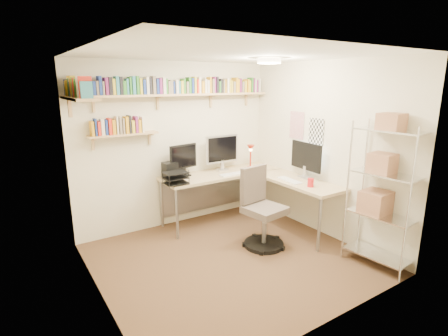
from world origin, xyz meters
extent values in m
plane|color=#4B3320|center=(0.00, 0.00, 0.00)|extent=(3.20, 3.20, 0.00)
cube|color=beige|center=(0.00, 1.50, 1.25)|extent=(3.20, 0.04, 2.50)
cube|color=beige|center=(-1.60, 0.00, 1.25)|extent=(0.04, 3.00, 2.50)
cube|color=beige|center=(1.60, 0.00, 1.25)|extent=(0.04, 3.00, 2.50)
cube|color=beige|center=(0.00, -1.50, 1.25)|extent=(3.20, 0.04, 2.50)
cube|color=white|center=(0.00, 0.00, 2.50)|extent=(3.20, 3.00, 0.04)
cube|color=white|center=(1.59, 0.55, 1.55)|extent=(0.01, 0.30, 0.42)
cube|color=white|center=(1.59, 0.15, 1.50)|extent=(0.01, 0.28, 0.38)
cylinder|color=#FFEAC6|center=(0.70, 0.20, 2.46)|extent=(0.30, 0.30, 0.06)
cube|color=tan|center=(0.00, 1.38, 2.02)|extent=(3.05, 0.25, 0.03)
cube|color=tan|center=(-1.48, 0.95, 2.02)|extent=(0.25, 1.00, 0.03)
cube|color=tan|center=(-0.85, 1.40, 1.50)|extent=(0.95, 0.20, 0.02)
cube|color=tan|center=(-1.20, 1.44, 1.95)|extent=(0.03, 0.20, 0.20)
cube|color=tan|center=(-0.30, 1.44, 1.95)|extent=(0.03, 0.20, 0.20)
cube|color=tan|center=(0.60, 1.44, 1.95)|extent=(0.03, 0.20, 0.20)
cube|color=tan|center=(1.30, 1.44, 1.95)|extent=(0.03, 0.20, 0.20)
cube|color=black|center=(-1.46, 1.38, 2.13)|extent=(0.04, 0.12, 0.19)
cube|color=red|center=(-1.42, 1.38, 2.15)|extent=(0.03, 0.14, 0.23)
cube|color=navy|center=(-1.38, 1.38, 2.16)|extent=(0.04, 0.14, 0.25)
cube|color=red|center=(-1.33, 1.38, 2.12)|extent=(0.03, 0.11, 0.18)
cube|color=black|center=(-1.29, 1.38, 2.13)|extent=(0.04, 0.13, 0.18)
cube|color=#7D2164|center=(-1.25, 1.38, 2.15)|extent=(0.03, 0.13, 0.23)
cube|color=navy|center=(-1.20, 1.38, 2.12)|extent=(0.04, 0.13, 0.18)
cube|color=#7B6D5A|center=(-1.16, 1.38, 2.12)|extent=(0.03, 0.13, 0.18)
cube|color=navy|center=(-1.13, 1.38, 2.16)|extent=(0.04, 0.15, 0.24)
cube|color=#7B6D5A|center=(-1.09, 1.38, 2.12)|extent=(0.02, 0.13, 0.18)
cube|color=#7D2164|center=(-1.05, 1.38, 2.15)|extent=(0.04, 0.14, 0.22)
cube|color=black|center=(-1.00, 1.38, 2.15)|extent=(0.04, 0.12, 0.23)
cube|color=gold|center=(-0.95, 1.38, 2.14)|extent=(0.04, 0.12, 0.21)
cube|color=teal|center=(-0.91, 1.38, 2.16)|extent=(0.04, 0.13, 0.24)
cube|color=black|center=(-0.86, 1.38, 2.15)|extent=(0.04, 0.14, 0.24)
cube|color=#2E7727|center=(-0.81, 1.38, 2.13)|extent=(0.04, 0.12, 0.18)
cube|color=teal|center=(-0.77, 1.38, 2.14)|extent=(0.03, 0.11, 0.21)
cube|color=#2E7727|center=(-0.73, 1.38, 2.15)|extent=(0.03, 0.13, 0.23)
cube|color=teal|center=(-0.69, 1.38, 2.16)|extent=(0.04, 0.13, 0.24)
cube|color=#2E7727|center=(-0.64, 1.38, 2.16)|extent=(0.04, 0.14, 0.24)
cube|color=gold|center=(-0.59, 1.38, 2.14)|extent=(0.03, 0.11, 0.21)
cube|color=navy|center=(-0.54, 1.38, 2.13)|extent=(0.04, 0.13, 0.20)
cube|color=beige|center=(-0.50, 1.38, 2.15)|extent=(0.04, 0.14, 0.23)
cube|color=black|center=(-0.45, 1.38, 2.15)|extent=(0.03, 0.12, 0.23)
cube|color=#7B6D5A|center=(-0.40, 1.38, 2.16)|extent=(0.04, 0.12, 0.25)
cube|color=navy|center=(-0.35, 1.38, 2.14)|extent=(0.03, 0.14, 0.21)
cube|color=#7D2164|center=(-0.30, 1.38, 2.14)|extent=(0.04, 0.13, 0.22)
cube|color=beige|center=(-0.25, 1.38, 2.15)|extent=(0.04, 0.15, 0.23)
cube|color=#2E7727|center=(-0.21, 1.38, 2.14)|extent=(0.03, 0.12, 0.21)
cube|color=#7B6D5A|center=(-0.18, 1.38, 2.12)|extent=(0.03, 0.14, 0.18)
cube|color=#7B6D5A|center=(-0.14, 1.38, 2.13)|extent=(0.04, 0.12, 0.19)
cube|color=navy|center=(-0.10, 1.38, 2.12)|extent=(0.02, 0.12, 0.17)
cube|color=beige|center=(-0.06, 1.38, 2.13)|extent=(0.04, 0.15, 0.20)
cube|color=teal|center=(-0.02, 1.38, 2.12)|extent=(0.03, 0.14, 0.18)
cube|color=gold|center=(0.02, 1.38, 2.13)|extent=(0.04, 0.14, 0.18)
cube|color=#2E7727|center=(0.07, 1.38, 2.14)|extent=(0.03, 0.12, 0.21)
cube|color=#7B6D5A|center=(0.11, 1.38, 2.12)|extent=(0.04, 0.14, 0.17)
cube|color=#2E7727|center=(0.16, 1.38, 2.15)|extent=(0.03, 0.13, 0.23)
cube|color=navy|center=(0.20, 1.38, 2.15)|extent=(0.03, 0.14, 0.22)
cube|color=gold|center=(0.25, 1.38, 2.16)|extent=(0.03, 0.13, 0.24)
cube|color=red|center=(0.28, 1.38, 2.14)|extent=(0.03, 0.15, 0.20)
cube|color=beige|center=(0.33, 1.38, 2.15)|extent=(0.03, 0.11, 0.24)
cube|color=orange|center=(0.38, 1.38, 2.12)|extent=(0.04, 0.12, 0.18)
cube|color=beige|center=(0.43, 1.38, 2.14)|extent=(0.04, 0.11, 0.20)
cube|color=beige|center=(0.47, 1.38, 2.13)|extent=(0.03, 0.13, 0.19)
cube|color=orange|center=(0.51, 1.38, 2.16)|extent=(0.03, 0.11, 0.24)
cube|color=#7B6D5A|center=(0.55, 1.38, 2.14)|extent=(0.03, 0.13, 0.21)
cube|color=#7D2164|center=(0.59, 1.38, 2.16)|extent=(0.03, 0.12, 0.24)
cube|color=black|center=(0.63, 1.38, 2.16)|extent=(0.03, 0.14, 0.25)
cube|color=#2E7727|center=(0.67, 1.38, 2.12)|extent=(0.03, 0.14, 0.18)
cube|color=black|center=(0.71, 1.38, 2.14)|extent=(0.04, 0.12, 0.21)
cube|color=#7B6D5A|center=(0.75, 1.38, 2.13)|extent=(0.03, 0.13, 0.20)
cube|color=orange|center=(0.79, 1.38, 2.14)|extent=(0.02, 0.11, 0.20)
cube|color=beige|center=(0.83, 1.38, 2.15)|extent=(0.04, 0.14, 0.22)
cube|color=gold|center=(0.87, 1.38, 2.14)|extent=(0.03, 0.12, 0.20)
cube|color=gold|center=(0.91, 1.38, 2.13)|extent=(0.03, 0.12, 0.18)
cube|color=#7B6D5A|center=(0.94, 1.38, 2.12)|extent=(0.04, 0.14, 0.17)
cube|color=orange|center=(0.99, 1.38, 2.15)|extent=(0.04, 0.14, 0.23)
cube|color=orange|center=(1.03, 1.38, 2.14)|extent=(0.03, 0.13, 0.21)
cube|color=#7D2164|center=(1.07, 1.38, 2.15)|extent=(0.03, 0.12, 0.22)
cube|color=#7B6D5A|center=(1.12, 1.38, 2.12)|extent=(0.04, 0.13, 0.17)
cube|color=gold|center=(1.17, 1.38, 2.13)|extent=(0.04, 0.13, 0.19)
cube|color=orange|center=(1.22, 1.38, 2.14)|extent=(0.03, 0.14, 0.21)
cube|color=gold|center=(1.26, 1.38, 2.13)|extent=(0.04, 0.12, 0.19)
cube|color=#2E7727|center=(1.31, 1.38, 2.15)|extent=(0.04, 0.13, 0.24)
cube|color=#7D2164|center=(1.34, 1.38, 2.15)|extent=(0.03, 0.13, 0.23)
cube|color=beige|center=(1.38, 1.38, 2.15)|extent=(0.03, 0.12, 0.22)
cube|color=#7D2164|center=(1.41, 1.38, 2.13)|extent=(0.03, 0.11, 0.19)
cube|color=beige|center=(1.45, 1.38, 2.14)|extent=(0.03, 0.15, 0.21)
cube|color=teal|center=(-1.48, 0.52, 2.12)|extent=(0.12, 0.04, 0.17)
cube|color=red|center=(-1.48, 0.56, 2.15)|extent=(0.13, 0.04, 0.23)
cube|color=orange|center=(-1.48, 0.61, 2.13)|extent=(0.11, 0.03, 0.20)
cube|color=beige|center=(-1.48, 0.64, 2.15)|extent=(0.14, 0.04, 0.23)
cube|color=beige|center=(-1.48, 0.70, 2.14)|extent=(0.12, 0.04, 0.20)
cube|color=#2E7727|center=(-1.48, 0.74, 2.12)|extent=(0.15, 0.04, 0.17)
cube|color=#2E7727|center=(-1.48, 0.79, 2.14)|extent=(0.13, 0.03, 0.20)
cube|color=orange|center=(-1.48, 0.83, 2.14)|extent=(0.12, 0.04, 0.21)
cube|color=red|center=(-1.48, 0.87, 2.14)|extent=(0.14, 0.03, 0.21)
cube|color=#7B6D5A|center=(-1.48, 0.92, 2.12)|extent=(0.14, 0.03, 0.17)
cube|color=#2E7727|center=(-1.48, 0.97, 2.14)|extent=(0.12, 0.04, 0.22)
cube|color=gold|center=(-1.48, 1.01, 2.13)|extent=(0.11, 0.03, 0.20)
cube|color=gold|center=(-1.48, 1.05, 2.15)|extent=(0.11, 0.03, 0.24)
cube|color=orange|center=(-1.48, 1.08, 2.14)|extent=(0.12, 0.03, 0.22)
cube|color=navy|center=(-1.48, 1.11, 2.12)|extent=(0.13, 0.02, 0.17)
cube|color=beige|center=(-1.48, 1.16, 2.14)|extent=(0.12, 0.03, 0.20)
cube|color=#2E7727|center=(-1.48, 1.21, 2.14)|extent=(0.12, 0.04, 0.21)
cube|color=orange|center=(-1.48, 1.25, 2.15)|extent=(0.12, 0.03, 0.24)
cube|color=orange|center=(-1.48, 1.29, 2.13)|extent=(0.15, 0.04, 0.19)
cube|color=gold|center=(-1.48, 1.34, 2.12)|extent=(0.15, 0.03, 0.18)
cube|color=navy|center=(-1.48, 1.38, 2.13)|extent=(0.15, 0.03, 0.20)
cube|color=orange|center=(-1.26, 1.40, 1.61)|extent=(0.03, 0.14, 0.19)
cube|color=navy|center=(-1.22, 1.40, 1.62)|extent=(0.02, 0.12, 0.22)
cube|color=red|center=(-1.18, 1.40, 1.60)|extent=(0.04, 0.13, 0.18)
cube|color=beige|center=(-1.13, 1.40, 1.62)|extent=(0.04, 0.12, 0.22)
cube|color=navy|center=(-1.08, 1.40, 1.61)|extent=(0.03, 0.12, 0.20)
cube|color=red|center=(-1.04, 1.40, 1.62)|extent=(0.04, 0.13, 0.22)
cube|color=orange|center=(-0.99, 1.40, 1.61)|extent=(0.04, 0.11, 0.19)
cube|color=beige|center=(-0.94, 1.40, 1.63)|extent=(0.02, 0.13, 0.24)
cube|color=#7B6D5A|center=(-0.90, 1.40, 1.63)|extent=(0.03, 0.15, 0.23)
cube|color=#7B6D5A|center=(-0.86, 1.40, 1.62)|extent=(0.03, 0.13, 0.21)
cube|color=orange|center=(-0.81, 1.40, 1.63)|extent=(0.04, 0.14, 0.23)
cube|color=black|center=(-0.77, 1.40, 1.63)|extent=(0.03, 0.14, 0.24)
cube|color=gold|center=(-0.72, 1.40, 1.60)|extent=(0.04, 0.13, 0.17)
cube|color=#7D2164|center=(-0.67, 1.40, 1.63)|extent=(0.04, 0.13, 0.23)
cube|color=orange|center=(-0.63, 1.40, 1.60)|extent=(0.04, 0.12, 0.18)
cube|color=beige|center=(-0.58, 1.40, 1.62)|extent=(0.03, 0.13, 0.22)
cube|color=tan|center=(0.65, 1.18, 0.77)|extent=(2.04, 0.64, 0.04)
cube|color=tan|center=(1.35, 0.18, 0.77)|extent=(0.64, 1.40, 0.04)
cylinder|color=gray|center=(-0.32, 0.91, 0.38)|extent=(0.04, 0.04, 0.75)
cylinder|color=gray|center=(-0.32, 1.45, 0.38)|extent=(0.04, 0.04, 0.75)
cylinder|color=gray|center=(1.62, 1.45, 0.38)|extent=(0.04, 0.04, 0.75)
cylinder|color=gray|center=(1.08, -0.46, 0.38)|extent=(0.04, 0.04, 0.75)
cylinder|color=gray|center=(1.62, -0.46, 0.38)|extent=(0.04, 0.04, 0.75)
cube|color=gray|center=(0.65, 1.46, 0.43)|extent=(1.93, 0.02, 0.59)
cube|color=silver|center=(0.70, 1.31, 1.15)|extent=(0.59, 0.03, 0.45)
cube|color=black|center=(0.70, 1.29, 1.15)|extent=(0.53, 0.00, 0.39)
cube|color=black|center=(0.01, 1.31, 1.11)|extent=(0.47, 0.03, 0.37)
cube|color=black|center=(1.50, 0.23, 1.13)|extent=(0.03, 0.62, 0.41)
cube|color=white|center=(1.48, 0.23, 1.13)|extent=(0.00, 0.56, 0.35)
cube|color=white|center=(0.70, 0.99, 0.80)|extent=(0.45, 0.14, 0.02)
cube|color=white|center=(1.19, 0.23, 0.80)|extent=(0.14, 0.43, 0.02)
cylinder|color=#AA220E|center=(1.19, 1.18, 0.81)|extent=(0.11, 0.11, 0.02)
cylinder|color=#AA220E|center=(1.19, 1.18, 0.97)|extent=(0.03, 0.03, 0.30)
cone|color=#AA220E|center=(1.19, 1.18, 1.14)|extent=(0.13, 0.13, 0.10)
sphere|color=#FFBF72|center=(1.19, 1.18, 1.11)|extent=(0.06, 0.06, 0.06)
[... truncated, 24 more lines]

